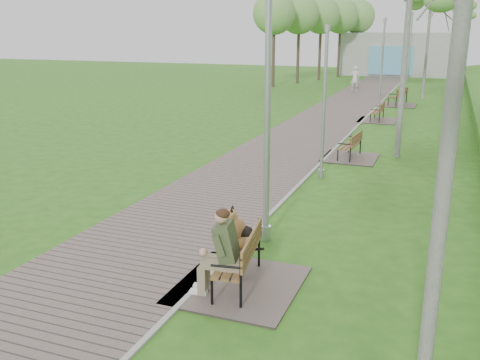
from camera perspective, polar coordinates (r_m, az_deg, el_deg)
name	(u,v)px	position (r m, az deg, el deg)	size (l,w,h in m)	color
walkway	(324,121)	(26.51, 8.94, 6.20)	(3.50, 67.00, 0.04)	#645751
kerb	(360,123)	(26.20, 12.69, 5.91)	(0.10, 67.00, 0.05)	#999993
building_north	(394,54)	(55.34, 16.10, 12.79)	(10.00, 5.20, 4.00)	#9E9E99
bench_main	(233,260)	(9.37, -0.80, -8.52)	(2.06, 2.29, 1.79)	#645751
bench_second	(349,153)	(19.05, 11.59, 2.89)	(1.82, 2.02, 1.11)	#645751
bench_third	(377,117)	(27.23, 14.40, 6.55)	(1.80, 2.00, 1.11)	#645751
bench_far	(397,101)	(33.24, 16.44, 8.06)	(2.05, 2.28, 1.26)	#645751
lamp_post_near	(267,118)	(10.84, 2.93, 6.67)	(0.22, 0.22, 5.68)	#A1A4A9
lamp_post_second	(324,109)	(16.04, 8.95, 7.51)	(0.17, 0.17, 4.50)	#A1A4A9
lamp_post_third	(382,68)	(30.48, 14.88, 11.43)	(0.19, 0.19, 4.92)	#A1A4A9
lamp_post_far	(410,49)	(48.89, 17.65, 13.14)	(0.22, 0.22, 5.72)	#A1A4A9
pedestrian_near	(355,79)	(40.00, 12.16, 10.53)	(0.66, 0.43, 1.81)	silver
birch_distant_b	(468,5)	(55.32, 23.11, 16.78)	(2.25, 2.25, 8.19)	silver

